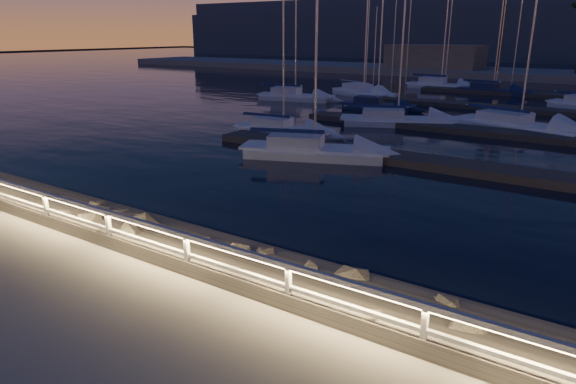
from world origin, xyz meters
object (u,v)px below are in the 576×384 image
(guard_rail, at_px, (156,235))
(sailboat_j, at_px, (362,92))
(sailboat_c, at_px, (394,119))
(sailboat_l, at_px, (516,124))
(sailboat_i, at_px, (294,96))
(sailboat_f, at_px, (281,128))
(sailboat_n, at_px, (491,90))
(sailboat_b, at_px, (311,149))
(sailboat_m, at_px, (439,85))
(sailboat_e, at_px, (376,105))

(guard_rail, distance_m, sailboat_j, 43.22)
(sailboat_c, distance_m, sailboat_l, 8.04)
(sailboat_i, bearing_deg, guard_rail, -74.31)
(sailboat_f, height_order, sailboat_n, sailboat_n)
(sailboat_c, bearing_deg, sailboat_f, -146.83)
(sailboat_l, bearing_deg, guard_rail, -77.72)
(sailboat_f, bearing_deg, sailboat_n, 72.99)
(sailboat_n, bearing_deg, sailboat_j, -131.28)
(guard_rail, height_order, sailboat_j, sailboat_j)
(sailboat_n, bearing_deg, sailboat_i, -124.79)
(sailboat_f, height_order, sailboat_l, sailboat_l)
(sailboat_j, xyz_separation_m, sailboat_l, (17.38, -12.11, -0.02))
(sailboat_b, relative_size, sailboat_f, 1.17)
(sailboat_c, xyz_separation_m, sailboat_j, (-9.76, 14.69, 0.02))
(sailboat_b, bearing_deg, sailboat_j, 89.23)
(sailboat_l, bearing_deg, sailboat_b, -98.83)
(sailboat_l, bearing_deg, sailboat_c, -142.71)
(guard_rail, relative_size, sailboat_m, 3.26)
(sailboat_b, bearing_deg, sailboat_e, 82.97)
(sailboat_i, bearing_deg, sailboat_l, -26.14)
(sailboat_j, bearing_deg, sailboat_l, -11.61)
(sailboat_e, height_order, sailboat_j, sailboat_j)
(guard_rail, distance_m, sailboat_n, 50.55)
(sailboat_i, xyz_separation_m, sailboat_n, (14.56, 16.55, -0.03))
(sailboat_l, bearing_deg, sailboat_i, -175.04)
(sailboat_l, relative_size, sailboat_m, 1.10)
(sailboat_b, distance_m, sailboat_f, 6.53)
(sailboat_b, distance_m, sailboat_c, 11.70)
(sailboat_j, bearing_deg, sailboat_i, -96.42)
(sailboat_j, distance_m, sailboat_l, 21.18)
(sailboat_c, relative_size, sailboat_m, 1.00)
(sailboat_c, relative_size, sailboat_n, 1.09)
(guard_rail, distance_m, sailboat_e, 33.89)
(sailboat_b, xyz_separation_m, sailboat_j, (-9.98, 26.39, 0.01))
(sailboat_m, bearing_deg, sailboat_e, -85.73)
(sailboat_b, xyz_separation_m, sailboat_m, (-5.69, 37.90, 0.03))
(sailboat_c, height_order, sailboat_n, sailboat_c)
(sailboat_f, relative_size, sailboat_j, 0.83)
(sailboat_e, bearing_deg, sailboat_f, -95.89)
(guard_rail, xyz_separation_m, sailboat_c, (-4.46, 26.11, -0.95))
(sailboat_f, relative_size, sailboat_l, 0.76)
(sailboat_i, xyz_separation_m, sailboat_l, (21.34, -5.16, -0.02))
(sailboat_f, bearing_deg, sailboat_c, 50.48)
(sailboat_j, xyz_separation_m, sailboat_m, (4.28, 11.51, 0.02))
(sailboat_j, relative_size, sailboat_l, 0.91)
(sailboat_b, distance_m, sailboat_n, 36.00)
(guard_rail, distance_m, sailboat_c, 26.51)
(sailboat_e, relative_size, sailboat_j, 0.79)
(sailboat_e, height_order, sailboat_f, sailboat_f)
(sailboat_j, bearing_deg, sailboat_b, -46.03)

